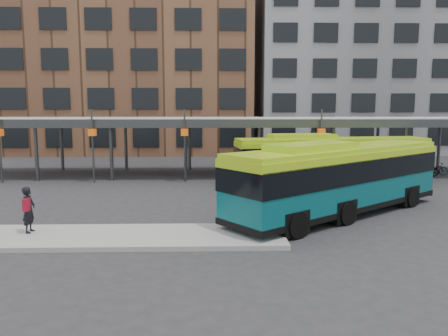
{
  "coord_description": "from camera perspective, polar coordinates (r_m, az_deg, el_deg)",
  "views": [
    {
      "loc": [
        -1.18,
        -18.93,
        4.88
      ],
      "look_at": [
        -0.59,
        3.39,
        1.8
      ],
      "focal_mm": 35.0,
      "sensor_mm": 36.0,
      "label": 1
    }
  ],
  "objects": [
    {
      "name": "ground",
      "position": [
        19.58,
        1.99,
        -6.58
      ],
      "size": [
        120.0,
        120.0,
        0.0
      ],
      "primitive_type": "plane",
      "color": "#28282B",
      "rests_on": "ground"
    },
    {
      "name": "boarding_island",
      "position": [
        17.18,
        -16.21,
        -8.65
      ],
      "size": [
        14.0,
        3.0,
        0.18
      ],
      "primitive_type": "cube",
      "color": "gray",
      "rests_on": "ground"
    },
    {
      "name": "canopy",
      "position": [
        31.83,
        0.51,
        6.1
      ],
      "size": [
        40.0,
        6.53,
        4.8
      ],
      "color": "#999B9E",
      "rests_on": "ground"
    },
    {
      "name": "building_brick",
      "position": [
        52.05,
        -11.64,
        14.45
      ],
      "size": [
        26.0,
        14.0,
        22.0
      ],
      "primitive_type": "cube",
      "color": "brown",
      "rests_on": "ground"
    },
    {
      "name": "building_grey",
      "position": [
        53.99,
        17.5,
        12.94
      ],
      "size": [
        24.0,
        14.0,
        20.0
      ],
      "primitive_type": "cube",
      "color": "slate",
      "rests_on": "ground"
    },
    {
      "name": "bus_front",
      "position": [
        20.49,
        14.9,
        -1.11
      ],
      "size": [
        11.44,
        9.62,
        3.42
      ],
      "rotation": [
        0.0,
        0.0,
        0.65
      ],
      "color": "#085058",
      "rests_on": "ground"
    },
    {
      "name": "bus_rear",
      "position": [
        27.97,
        13.78,
        1.13
      ],
      "size": [
        12.2,
        4.13,
        3.3
      ],
      "rotation": [
        0.0,
        0.0,
        0.14
      ],
      "color": "#085058",
      "rests_on": "ground"
    },
    {
      "name": "pedestrian",
      "position": [
        18.14,
        -24.15,
        -4.95
      ],
      "size": [
        0.43,
        0.67,
        1.76
      ],
      "rotation": [
        0.0,
        0.0,
        1.56
      ],
      "color": "black",
      "rests_on": "boarding_island"
    },
    {
      "name": "bike_rack",
      "position": [
        34.43,
        22.98,
        -0.13
      ],
      "size": [
        5.79,
        1.59,
        1.04
      ],
      "color": "slate",
      "rests_on": "ground"
    }
  ]
}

